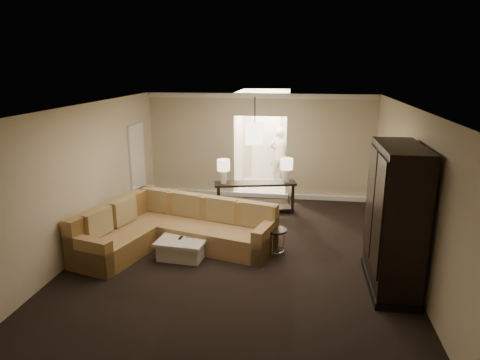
% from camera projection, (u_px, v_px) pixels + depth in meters
% --- Properties ---
extents(ground, '(8.00, 8.00, 0.00)m').
position_uv_depth(ground, '(238.00, 260.00, 7.94)').
color(ground, black).
rests_on(ground, ground).
extents(wall_back, '(6.00, 0.04, 2.80)m').
position_uv_depth(wall_back, '(260.00, 146.00, 11.40)').
color(wall_back, beige).
rests_on(wall_back, ground).
extents(wall_front, '(6.00, 0.04, 2.80)m').
position_uv_depth(wall_front, '(170.00, 313.00, 3.76)').
color(wall_front, beige).
rests_on(wall_front, ground).
extents(wall_left, '(0.04, 8.00, 2.80)m').
position_uv_depth(wall_left, '(79.00, 181.00, 7.99)').
color(wall_left, beige).
rests_on(wall_left, ground).
extents(wall_right, '(0.04, 8.00, 2.80)m').
position_uv_depth(wall_right, '(414.00, 195.00, 7.16)').
color(wall_right, beige).
rests_on(wall_right, ground).
extents(ceiling, '(6.00, 8.00, 0.02)m').
position_uv_depth(ceiling, '(237.00, 108.00, 7.21)').
color(ceiling, white).
rests_on(ceiling, wall_back).
extents(crown_molding, '(6.00, 0.10, 0.12)m').
position_uv_depth(crown_molding, '(260.00, 96.00, 11.00)').
color(crown_molding, white).
rests_on(crown_molding, wall_back).
extents(baseboard, '(6.00, 0.10, 0.12)m').
position_uv_depth(baseboard, '(259.00, 195.00, 11.70)').
color(baseboard, white).
rests_on(baseboard, ground).
extents(side_door, '(0.05, 0.90, 2.10)m').
position_uv_depth(side_door, '(138.00, 166.00, 10.76)').
color(side_door, white).
rests_on(side_door, ground).
extents(foyer, '(1.44, 2.02, 2.80)m').
position_uv_depth(foyer, '(264.00, 141.00, 12.71)').
color(foyer, white).
rests_on(foyer, ground).
extents(sectional_sofa, '(3.68, 2.68, 0.94)m').
position_uv_depth(sectional_sofa, '(171.00, 230.00, 8.39)').
color(sectional_sofa, brown).
rests_on(sectional_sofa, ground).
extents(coffee_table, '(0.97, 0.97, 0.38)m').
position_uv_depth(coffee_table, '(184.00, 246.00, 8.10)').
color(coffee_table, silver).
rests_on(coffee_table, ground).
extents(console_table, '(2.01, 0.88, 0.76)m').
position_uv_depth(console_table, '(255.00, 195.00, 10.40)').
color(console_table, black).
rests_on(console_table, ground).
extents(armoire, '(0.70, 1.63, 2.34)m').
position_uv_depth(armoire, '(394.00, 221.00, 6.74)').
color(armoire, black).
rests_on(armoire, ground).
extents(drink_table, '(0.41, 0.41, 0.51)m').
position_uv_depth(drink_table, '(276.00, 236.00, 8.08)').
color(drink_table, black).
rests_on(drink_table, ground).
extents(table_lamp_left, '(0.30, 0.30, 0.58)m').
position_uv_depth(table_lamp_left, '(224.00, 167.00, 10.15)').
color(table_lamp_left, silver).
rests_on(table_lamp_left, console_table).
extents(table_lamp_right, '(0.30, 0.30, 0.58)m').
position_uv_depth(table_lamp_right, '(287.00, 166.00, 10.28)').
color(table_lamp_right, silver).
rests_on(table_lamp_right, console_table).
extents(pendant_light, '(0.38, 0.38, 1.09)m').
position_uv_depth(pendant_light, '(255.00, 133.00, 10.01)').
color(pendant_light, black).
rests_on(pendant_light, ceiling).
extents(person, '(0.73, 0.53, 1.90)m').
position_uv_depth(person, '(280.00, 152.00, 12.92)').
color(person, beige).
rests_on(person, ground).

